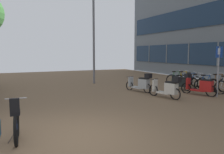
# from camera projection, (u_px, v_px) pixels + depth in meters

# --- Properties ---
(ground) EXTENTS (21.00, 40.00, 0.13)m
(ground) POSITION_uv_depth(u_px,v_px,m) (127.00, 130.00, 6.00)
(ground) COLOR #2F3435
(bicycle_foreground) EXTENTS (0.70, 1.36, 1.08)m
(bicycle_foreground) POSITION_uv_depth(u_px,v_px,m) (15.00, 124.00, 5.16)
(bicycle_foreground) COLOR black
(bicycle_foreground) RESTS_ON ground
(bicycle_rack_01) EXTENTS (1.38, 0.51, 1.03)m
(bicycle_rack_01) POSITION_uv_depth(u_px,v_px,m) (218.00, 85.00, 11.68)
(bicycle_rack_01) COLOR black
(bicycle_rack_01) RESTS_ON ground
(bicycle_rack_02) EXTENTS (1.11, 0.69, 0.92)m
(bicycle_rack_02) POSITION_uv_depth(u_px,v_px,m) (206.00, 84.00, 12.18)
(bicycle_rack_02) COLOR black
(bicycle_rack_02) RESTS_ON ground
(bicycle_rack_03) EXTENTS (1.23, 0.47, 0.93)m
(bicycle_rack_03) POSITION_uv_depth(u_px,v_px,m) (197.00, 83.00, 12.75)
(bicycle_rack_03) COLOR black
(bicycle_rack_03) RESTS_ON ground
(bicycle_rack_04) EXTENTS (1.18, 0.63, 0.94)m
(bicycle_rack_04) POSITION_uv_depth(u_px,v_px,m) (191.00, 81.00, 13.39)
(bicycle_rack_04) COLOR black
(bicycle_rack_04) RESTS_ON ground
(bicycle_rack_05) EXTENTS (1.27, 0.55, 0.98)m
(bicycle_rack_05) POSITION_uv_depth(u_px,v_px,m) (183.00, 80.00, 13.94)
(bicycle_rack_05) COLOR black
(bicycle_rack_05) RESTS_ON ground
(bicycle_rack_06) EXTENTS (1.19, 0.66, 0.93)m
(bicycle_rack_06) POSITION_uv_depth(u_px,v_px,m) (176.00, 79.00, 14.51)
(bicycle_rack_06) COLOR black
(bicycle_rack_06) RESTS_ON ground
(scooter_near) EXTENTS (0.78, 1.74, 0.83)m
(scooter_near) POSITION_uv_depth(u_px,v_px,m) (202.00, 87.00, 10.72)
(scooter_near) COLOR black
(scooter_near) RESTS_ON ground
(scooter_mid) EXTENTS (0.73, 1.73, 1.03)m
(scooter_mid) POSITION_uv_depth(u_px,v_px,m) (168.00, 88.00, 10.02)
(scooter_mid) COLOR black
(scooter_mid) RESTS_ON ground
(scooter_far) EXTENTS (0.79, 1.69, 1.01)m
(scooter_far) POSITION_uv_depth(u_px,v_px,m) (142.00, 83.00, 11.65)
(scooter_far) COLOR black
(scooter_far) RESTS_ON ground
(scooter_extra) EXTENTS (0.52, 1.72, 0.95)m
(scooter_extra) POSITION_uv_depth(u_px,v_px,m) (183.00, 82.00, 12.33)
(scooter_extra) COLOR black
(scooter_extra) RESTS_ON ground
(parking_sign) EXTENTS (0.40, 0.07, 2.31)m
(parking_sign) POSITION_uv_depth(u_px,v_px,m) (218.00, 66.00, 10.20)
(parking_sign) COLOR gray
(parking_sign) RESTS_ON ground
(lamp_post) EXTENTS (0.20, 0.52, 6.14)m
(lamp_post) POSITION_uv_depth(u_px,v_px,m) (94.00, 32.00, 14.66)
(lamp_post) COLOR slate
(lamp_post) RESTS_ON ground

